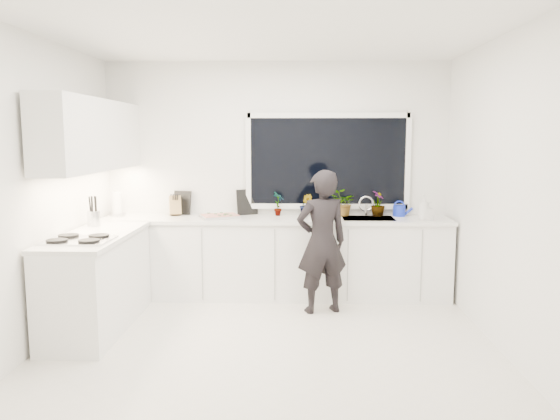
{
  "coord_description": "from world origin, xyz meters",
  "views": [
    {
      "loc": [
        0.24,
        -4.69,
        1.84
      ],
      "look_at": [
        0.08,
        0.4,
        1.15
      ],
      "focal_mm": 35.0,
      "sensor_mm": 36.0,
      "label": 1
    }
  ],
  "objects": [
    {
      "name": "wall_right",
      "position": [
        2.01,
        0.0,
        1.35
      ],
      "size": [
        0.02,
        3.5,
        2.7
      ],
      "primitive_type": "cube",
      "color": "white",
      "rests_on": "ground"
    },
    {
      "name": "picture_frame_large",
      "position": [
        -1.12,
        1.69,
        1.06
      ],
      "size": [
        0.22,
        0.08,
        0.28
      ],
      "primitive_type": "cube",
      "rotation": [
        0.0,
        0.0,
        -0.28
      ],
      "color": "black",
      "rests_on": "countertop_back"
    },
    {
      "name": "countertop_back",
      "position": [
        0.0,
        1.44,
        0.9
      ],
      "size": [
        3.94,
        0.62,
        0.04
      ],
      "primitive_type": "cube",
      "color": "silver",
      "rests_on": "base_cabinets_back"
    },
    {
      "name": "floor",
      "position": [
        0.0,
        0.0,
        -0.01
      ],
      "size": [
        4.0,
        3.5,
        0.02
      ],
      "primitive_type": "cube",
      "color": "beige",
      "rests_on": "ground"
    },
    {
      "name": "knife_block",
      "position": [
        -1.18,
        1.59,
        1.03
      ],
      "size": [
        0.15,
        0.14,
        0.22
      ],
      "primitive_type": "cube",
      "rotation": [
        0.0,
        0.0,
        0.32
      ],
      "color": "#9D6D49",
      "rests_on": "countertop_back"
    },
    {
      "name": "sink",
      "position": [
        1.05,
        1.45,
        0.87
      ],
      "size": [
        0.58,
        0.42,
        0.14
      ],
      "primitive_type": "cube",
      "color": "silver",
      "rests_on": "countertop_back"
    },
    {
      "name": "countertop_left",
      "position": [
        -1.67,
        0.35,
        0.9
      ],
      "size": [
        0.62,
        1.6,
        0.04
      ],
      "primitive_type": "cube",
      "color": "silver",
      "rests_on": "base_cabinets_left"
    },
    {
      "name": "person",
      "position": [
        0.5,
        0.9,
        0.75
      ],
      "size": [
        0.63,
        0.51,
        1.5
      ],
      "primitive_type": "imported",
      "rotation": [
        0.0,
        0.0,
        3.44
      ],
      "color": "black",
      "rests_on": "floor"
    },
    {
      "name": "watering_can",
      "position": [
        1.43,
        1.61,
        0.98
      ],
      "size": [
        0.17,
        0.17,
        0.13
      ],
      "primitive_type": "cylinder",
      "rotation": [
        0.0,
        0.0,
        -0.29
      ],
      "color": "#1328B8",
      "rests_on": "countertop_back"
    },
    {
      "name": "picture_frame_small",
      "position": [
        -0.35,
        1.69,
        1.07
      ],
      "size": [
        0.24,
        0.12,
        0.3
      ],
      "primitive_type": "cube",
      "rotation": [
        0.0,
        0.0,
        0.42
      ],
      "color": "black",
      "rests_on": "countertop_back"
    },
    {
      "name": "utensil_crock",
      "position": [
        -1.85,
        0.8,
        1.0
      ],
      "size": [
        0.16,
        0.16,
        0.16
      ],
      "primitive_type": "cylinder",
      "rotation": [
        0.0,
        0.0,
        0.32
      ],
      "color": "silver",
      "rests_on": "countertop_left"
    },
    {
      "name": "wall_back",
      "position": [
        0.0,
        1.76,
        1.35
      ],
      "size": [
        4.0,
        0.02,
        2.7
      ],
      "primitive_type": "cube",
      "color": "white",
      "rests_on": "ground"
    },
    {
      "name": "wall_left",
      "position": [
        -2.01,
        0.0,
        1.35
      ],
      "size": [
        0.02,
        3.5,
        2.7
      ],
      "primitive_type": "cube",
      "color": "white",
      "rests_on": "ground"
    },
    {
      "name": "base_cabinets_left",
      "position": [
        -1.67,
        0.35,
        0.44
      ],
      "size": [
        0.58,
        1.6,
        0.88
      ],
      "primitive_type": "cube",
      "color": "white",
      "rests_on": "floor"
    },
    {
      "name": "pizza_tray",
      "position": [
        -0.63,
        1.42,
        0.94
      ],
      "size": [
        0.51,
        0.45,
        0.03
      ],
      "primitive_type": "cube",
      "rotation": [
        0.0,
        0.0,
        0.4
      ],
      "color": "silver",
      "rests_on": "countertop_back"
    },
    {
      "name": "window",
      "position": [
        0.6,
        1.73,
        1.55
      ],
      "size": [
        1.8,
        0.02,
        1.0
      ],
      "primitive_type": "cube",
      "color": "black",
      "rests_on": "wall_back"
    },
    {
      "name": "stovetop",
      "position": [
        -1.69,
        -0.0,
        0.94
      ],
      "size": [
        0.56,
        0.48,
        0.03
      ],
      "primitive_type": "cube",
      "color": "black",
      "rests_on": "countertop_left"
    },
    {
      "name": "soap_bottles",
      "position": [
        1.65,
        1.3,
        1.05
      ],
      "size": [
        0.17,
        0.14,
        0.29
      ],
      "color": "#D8BF66",
      "rests_on": "countertop_back"
    },
    {
      "name": "herb_plants",
      "position": [
        0.72,
        1.61,
        1.07
      ],
      "size": [
        1.34,
        0.26,
        0.3
      ],
      "color": "#26662D",
      "rests_on": "countertop_back"
    },
    {
      "name": "base_cabinets_back",
      "position": [
        0.0,
        1.45,
        0.44
      ],
      "size": [
        3.92,
        0.58,
        0.88
      ],
      "primitive_type": "cube",
      "color": "white",
      "rests_on": "floor"
    },
    {
      "name": "paper_towel_roll",
      "position": [
        -1.85,
        1.55,
        1.05
      ],
      "size": [
        0.12,
        0.12,
        0.26
      ],
      "primitive_type": "cylinder",
      "rotation": [
        0.0,
        0.0,
        0.08
      ],
      "color": "white",
      "rests_on": "countertop_back"
    },
    {
      "name": "faucet",
      "position": [
        1.05,
        1.65,
        1.03
      ],
      "size": [
        0.03,
        0.03,
        0.22
      ],
      "primitive_type": "cylinder",
      "color": "silver",
      "rests_on": "countertop_back"
    },
    {
      "name": "ceiling",
      "position": [
        0.0,
        0.0,
        2.71
      ],
      "size": [
        4.0,
        3.5,
        0.02
      ],
      "primitive_type": "cube",
      "color": "white",
      "rests_on": "wall_back"
    },
    {
      "name": "upper_cabinets",
      "position": [
        -1.79,
        0.7,
        1.85
      ],
      "size": [
        0.34,
        2.1,
        0.7
      ],
      "primitive_type": "cube",
      "color": "white",
      "rests_on": "wall_left"
    },
    {
      "name": "pizza",
      "position": [
        -0.63,
        1.42,
        0.95
      ],
      "size": [
        0.46,
        0.41,
        0.01
      ],
      "primitive_type": "cube",
      "rotation": [
        0.0,
        0.0,
        0.4
      ],
      "color": "#C8471A",
      "rests_on": "pizza_tray"
    }
  ]
}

